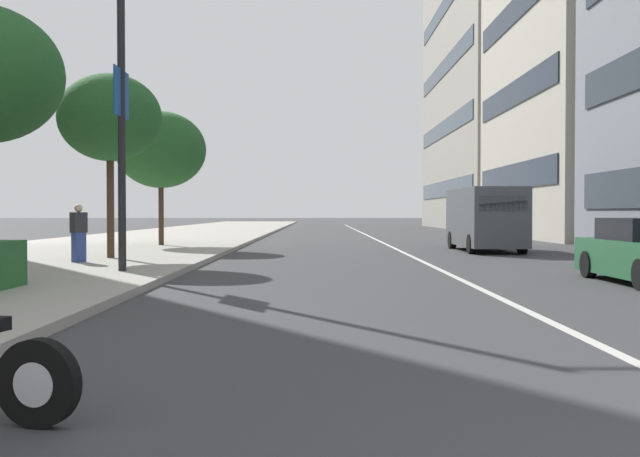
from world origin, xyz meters
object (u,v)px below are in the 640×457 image
object	(u,v)px
pedestrian_on_plaza	(79,233)
delivery_van_ahead	(485,218)
street_lamp_with_banners	(133,48)
street_tree_far_plaza	(110,118)
street_tree_mid_sidewalk	(161,150)

from	to	relation	value
pedestrian_on_plaza	delivery_van_ahead	bearing A→B (deg)	-106.92
delivery_van_ahead	street_lamp_with_banners	world-z (taller)	street_lamp_with_banners
street_tree_far_plaza	pedestrian_on_plaza	size ratio (longest dim) A/B	3.47
delivery_van_ahead	street_tree_far_plaza	world-z (taller)	street_tree_far_plaza
street_lamp_with_banners	delivery_van_ahead	bearing A→B (deg)	-42.37
delivery_van_ahead	pedestrian_on_plaza	size ratio (longest dim) A/B	3.69
street_lamp_with_banners	street_tree_mid_sidewalk	distance (m)	14.20
street_lamp_with_banners	pedestrian_on_plaza	world-z (taller)	street_lamp_with_banners
street_tree_mid_sidewalk	delivery_van_ahead	bearing A→B (deg)	-99.14
delivery_van_ahead	street_tree_mid_sidewalk	size ratio (longest dim) A/B	1.05
delivery_van_ahead	street_tree_mid_sidewalk	xyz separation A→B (m)	(2.11, 13.11, 2.82)
street_tree_mid_sidewalk	pedestrian_on_plaza	bearing A→B (deg)	-179.92
delivery_van_ahead	street_lamp_with_banners	xyz separation A→B (m)	(-11.85, 10.81, 4.01)
street_lamp_with_banners	street_tree_far_plaza	distance (m)	5.54
street_tree_far_plaza	pedestrian_on_plaza	xyz separation A→B (m)	(-1.98, 0.33, -3.40)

